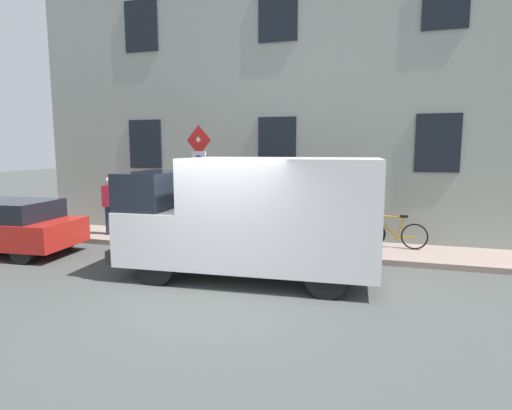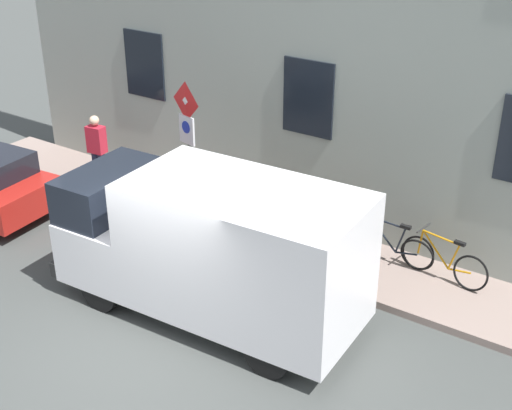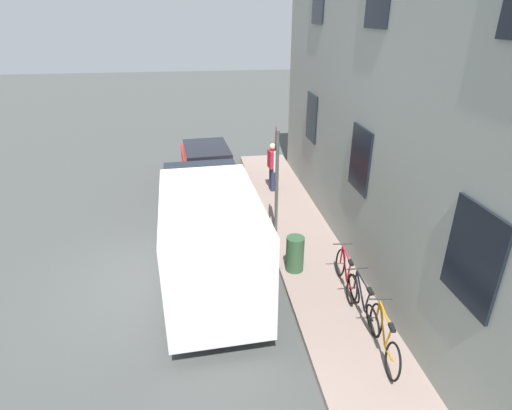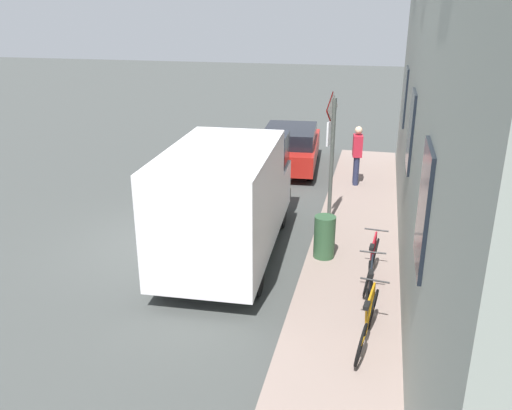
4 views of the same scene
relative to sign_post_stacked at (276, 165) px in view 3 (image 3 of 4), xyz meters
The scene contains 11 objects.
ground_plane 4.16m from the sign_post_stacked, 151.76° to the right, with size 80.00×80.00×0.00m, color #404341.
sidewalk_slab 2.79m from the sign_post_stacked, 66.43° to the right, with size 1.89×17.43×0.14m, color gray.
building_facade 3.45m from the sign_post_stacked, 39.64° to the right, with size 0.75×15.43×8.84m.
sign_post_stacked is the anchor object (origin of this frame).
delivery_van 2.92m from the sign_post_stacked, 133.18° to the right, with size 2.27×5.42×2.50m.
parked_hatchback 5.27m from the sign_post_stacked, 110.29° to the left, with size 2.05×4.12×1.38m.
bicycle_orange 5.30m from the sign_post_stacked, 77.03° to the right, with size 0.47×1.71×0.89m.
bicycle_black 4.36m from the sign_post_stacked, 73.75° to the right, with size 0.46×1.71×0.89m.
bicycle_red 3.48m from the sign_post_stacked, 68.31° to the right, with size 0.46×1.71×0.89m.
pedestrian 3.34m from the sign_post_stacked, 81.08° to the left, with size 0.31×0.43×1.72m.
litter_bin 2.53m from the sign_post_stacked, 86.03° to the right, with size 0.44×0.44×0.90m, color #2D5133.
Camera 3 is at (1.10, -8.63, 5.90)m, focal length 28.89 mm.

